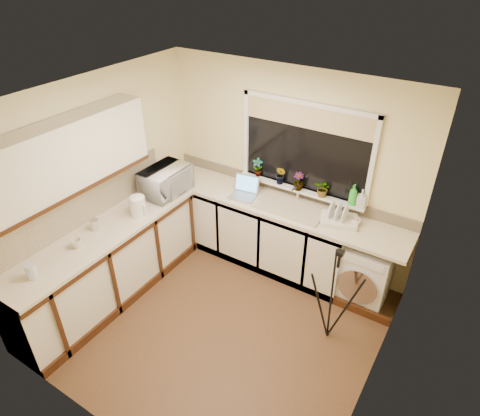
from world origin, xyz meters
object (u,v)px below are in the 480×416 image
Objects in this scene: washing_machine at (366,271)px; laptop at (245,190)px; soap_bottle_clear at (361,198)px; cup_left at (77,244)px; glass_jug at (31,271)px; plant_c at (298,181)px; microwave at (166,181)px; plant_a at (258,168)px; cup_back at (355,222)px; plant_d at (323,189)px; soap_bottle_green at (353,195)px; tripod at (333,296)px; dish_rack at (339,220)px; steel_jar at (95,225)px; kettle at (138,207)px.

washing_machine is 2.16× the size of laptop.
soap_bottle_clear reaches higher than cup_left.
laptop is 2.49m from glass_jug.
plant_c is at bearing 13.03° from laptop.
microwave is (-0.85, -0.47, 0.10)m from laptop.
cup_back is (1.34, -0.17, -0.23)m from plant_a.
plant_d is at bearing -1.57° from plant_a.
soap_bottle_green is 0.30m from cup_back.
cup_back is at bearing -7.07° from plant_a.
cup_left is at bearing 91.47° from glass_jug.
soap_bottle_clear is (0.44, 0.02, 0.00)m from plant_d.
plant_a is 0.99× the size of soap_bottle_green.
soap_bottle_green is at bearing 109.99° from tripod.
soap_bottle_clear reaches higher than glass_jug.
soap_bottle_green is at bearing 147.70° from washing_machine.
plant_a reaches higher than soap_bottle_clear.
soap_bottle_green is at bearing 125.80° from cup_back.
dish_rack is (1.20, 0.04, -0.03)m from laptop.
microwave is at bearing -179.65° from tripod.
tripod is at bearing -98.74° from washing_machine.
soap_bottle_green reaches higher than laptop.
microwave is at bearing 82.58° from steel_jar.
tripod is (0.29, -0.77, -0.36)m from dish_rack.
dish_rack is 0.90m from tripod.
soap_bottle_clear is at bearing 96.68° from cup_back.
soap_bottle_clear is at bearing 31.02° from kettle.
kettle is 1.07× the size of plant_c.
washing_machine is 3.05m from steel_jar.
cup_left is at bearing -157.07° from dish_rack.
plant_a is (0.90, 2.58, 0.20)m from glass_jug.
tripod is (1.49, -0.73, -0.40)m from laptop.
washing_machine is 1.28m from plant_c.
soap_bottle_green is at bearing -178.43° from soap_bottle_clear.
glass_jug reaches higher than dish_rack.
kettle is at bearing -152.47° from cup_back.
cup_back is at bearing 47.15° from glass_jug.
dish_rack is 0.34m from soap_bottle_clear.
glass_jug is at bearing -149.80° from dish_rack.
tripod is (2.26, 0.30, -0.45)m from kettle.
glass_jug is 0.62× the size of plant_a.
washing_machine is 3.11× the size of plant_a.
glass_jug is 3.30m from cup_back.
laptop is 1.42× the size of soap_bottle_green.
plant_a is (-1.57, 0.22, 0.79)m from washing_machine.
kettle is 1.89× the size of steel_jar.
plant_c reaches higher than washing_machine.
plant_d is (0.91, 0.23, 0.19)m from laptop.
laptop is 3.19× the size of cup_back.
dish_rack is at bearing -125.82° from soap_bottle_clear.
cup_back is (0.02, -0.16, -0.21)m from soap_bottle_clear.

